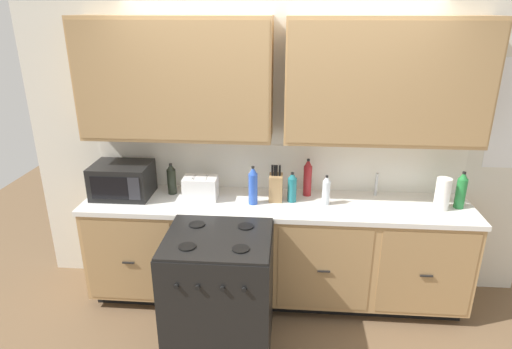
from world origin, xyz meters
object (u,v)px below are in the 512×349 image
object	(u,v)px
microwave	(122,180)
paper_towel_roll	(443,194)
bottle_blue	(253,186)
bottle_dark	(172,179)
bottle_clear	(326,190)
bottle_teal	(292,187)
knife_block	(276,187)
bottle_red	(308,178)
bottle_green	(461,190)
toaster	(201,188)
stove_range	(220,293)

from	to	relation	value
microwave	paper_towel_roll	distance (m)	2.61
bottle_blue	bottle_dark	size ratio (longest dim) A/B	1.19
paper_towel_roll	bottle_clear	distance (m)	0.91
bottle_teal	knife_block	bearing A→B (deg)	172.71
bottle_teal	bottle_blue	world-z (taller)	bottle_blue
bottle_blue	bottle_red	world-z (taller)	same
knife_block	bottle_dark	xyz separation A→B (m)	(-0.89, 0.07, 0.02)
bottle_dark	bottle_green	world-z (taller)	bottle_green
bottle_green	microwave	bearing A→B (deg)	179.49
microwave	toaster	size ratio (longest dim) A/B	1.71
knife_block	paper_towel_roll	distance (m)	1.32
microwave	toaster	bearing A→B (deg)	-1.25
microwave	bottle_dark	xyz separation A→B (m)	(0.40, 0.08, -0.01)
stove_range	toaster	size ratio (longest dim) A/B	3.39
toaster	bottle_blue	world-z (taller)	bottle_blue
microwave	bottle_red	size ratio (longest dim) A/B	1.48
bottle_green	bottle_blue	bearing A→B (deg)	-178.04
microwave	toaster	xyz separation A→B (m)	(0.67, -0.01, -0.04)
bottle_dark	bottle_red	size ratio (longest dim) A/B	0.83
toaster	paper_towel_roll	bearing A→B (deg)	-1.40
knife_block	bottle_red	xyz separation A→B (m)	(0.26, 0.12, 0.04)
bottle_red	bottle_green	distance (m)	1.22
stove_range	knife_block	bearing A→B (deg)	60.66
bottle_blue	toaster	bearing A→B (deg)	171.50
bottle_blue	bottle_teal	bearing A→B (deg)	13.04
knife_block	bottle_dark	distance (m)	0.90
microwave	bottle_green	size ratio (longest dim) A/B	1.57
bottle_blue	stove_range	bearing A→B (deg)	-108.73
bottle_dark	toaster	bearing A→B (deg)	-18.73
bottle_blue	bottle_green	distance (m)	1.65
microwave	knife_block	xyz separation A→B (m)	(1.30, 0.01, -0.02)
bottle_dark	bottle_clear	distance (m)	1.31
bottle_dark	bottle_blue	bearing A→B (deg)	-12.44
paper_towel_roll	bottle_clear	xyz separation A→B (m)	(-0.91, 0.02, -0.01)
paper_towel_roll	bottle_clear	size ratio (longest dim) A/B	1.03
bottle_teal	bottle_red	distance (m)	0.19
stove_range	microwave	world-z (taller)	microwave
stove_range	bottle_clear	bearing A→B (deg)	38.16
paper_towel_roll	bottle_dark	bearing A→B (deg)	176.42
stove_range	bottle_blue	size ratio (longest dim) A/B	2.93
stove_range	paper_towel_roll	xyz separation A→B (m)	(1.70, 0.60, 0.59)
microwave	bottle_blue	world-z (taller)	bottle_blue
bottle_red	bottle_green	xyz separation A→B (m)	(1.21, -0.15, -0.01)
bottle_clear	bottle_red	distance (m)	0.23
knife_block	toaster	bearing A→B (deg)	-177.82
paper_towel_roll	bottle_dark	xyz separation A→B (m)	(-2.21, 0.14, 0.00)
knife_block	bottle_clear	distance (m)	0.41
toaster	bottle_clear	distance (m)	1.04
bottle_clear	paper_towel_roll	bearing A→B (deg)	-0.97
paper_towel_roll	knife_block	bearing A→B (deg)	176.90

